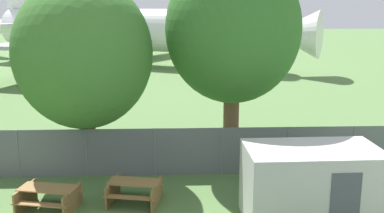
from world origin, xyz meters
name	(u,v)px	position (x,y,z in m)	size (l,w,h in m)	color
perimeter_fence	(155,152)	(0.00, 9.59, 0.92)	(56.07, 0.07, 1.84)	slate
airplane	(123,30)	(-4.65, 42.95, 3.77)	(39.35, 31.52, 12.68)	white
portable_cabin	(311,185)	(4.76, 5.59, 1.15)	(3.94, 2.29, 2.30)	silver
picnic_bench_near_cabin	(134,189)	(-0.57, 7.11, 0.47)	(1.93, 1.71, 0.76)	olive
picnic_bench_open_grass	(49,196)	(-3.24, 6.72, 0.48)	(2.03, 1.73, 0.76)	olive
tree_left_of_cabin	(84,54)	(-2.54, 9.93, 4.60)	(5.06, 5.06, 7.41)	brown
tree_behind_benches	(233,30)	(3.04, 10.78, 5.42)	(5.23, 5.23, 8.33)	brown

